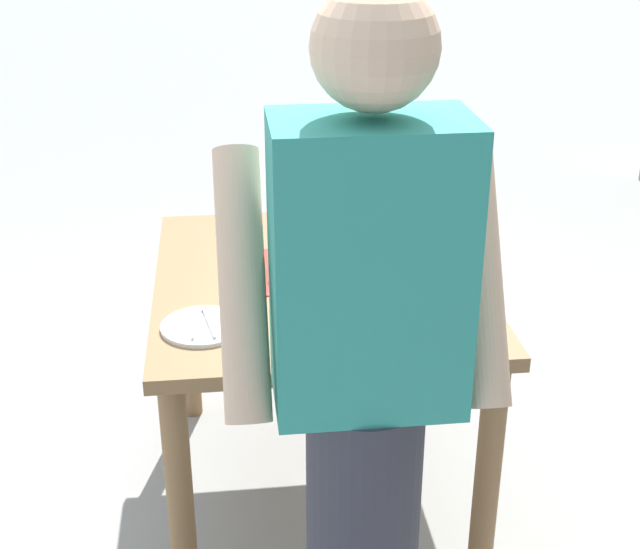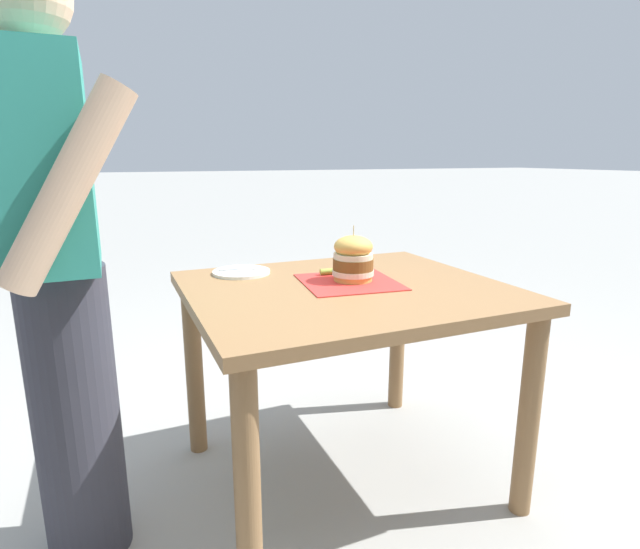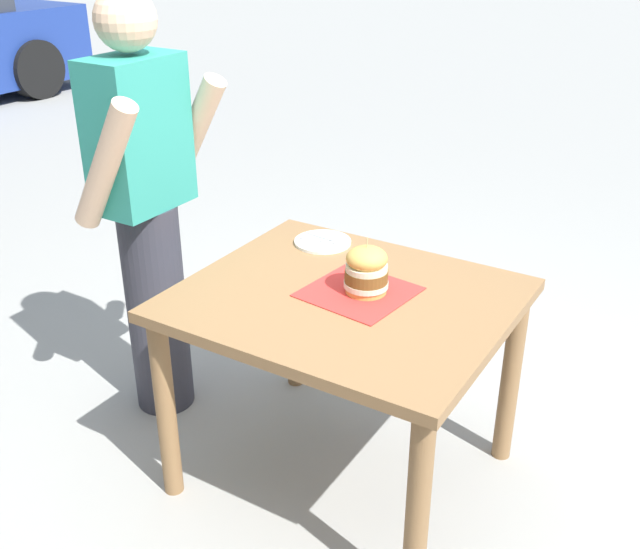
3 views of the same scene
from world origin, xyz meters
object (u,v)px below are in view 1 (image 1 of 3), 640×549
Objects in this scene: patio_table at (316,312)px; diner_across_table at (364,402)px; pickle_spear at (261,272)px; side_plate_with_forks at (203,326)px; sandwich at (297,243)px.

patio_table is 0.64× the size of diner_across_table.
diner_across_table is (-0.16, 0.89, 0.11)m from pickle_spear.
sandwich is at bearing -129.34° from side_plate_with_forks.
pickle_spear reaches higher than patio_table.
diner_across_table reaches higher than sandwich.
side_plate_with_forks is at bearing 41.38° from patio_table.
pickle_spear is at bearing -79.87° from diner_across_table.
sandwich is 0.90× the size of side_plate_with_forks.
pickle_spear is 0.91m from diner_across_table.
sandwich reaches higher than side_plate_with_forks.
sandwich is 0.12× the size of diner_across_table.
sandwich is at bearing -159.32° from pickle_spear.
diner_across_table is at bearing 118.89° from side_plate_with_forks.
patio_table is 4.90× the size of side_plate_with_forks.
patio_table is 14.79× the size of pickle_spear.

